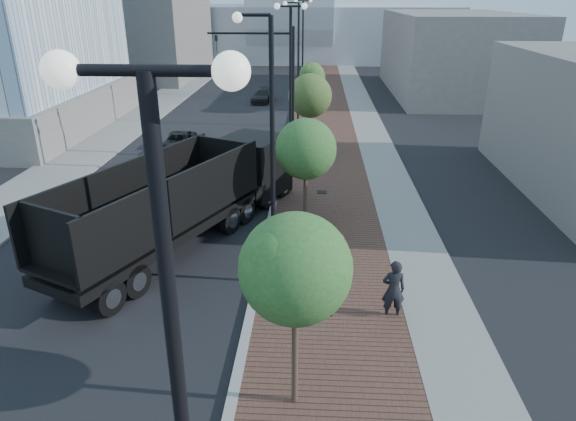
# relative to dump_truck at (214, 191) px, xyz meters

# --- Properties ---
(sidewalk) EXTENTS (7.00, 140.00, 0.12)m
(sidewalk) POSITION_rel_dump_truck_xyz_m (5.98, 25.00, -1.53)
(sidewalk) COLOR #4C2D23
(sidewalk) RESTS_ON ground
(concrete_strip) EXTENTS (2.40, 140.00, 0.13)m
(concrete_strip) POSITION_rel_dump_truck_xyz_m (8.68, 25.00, -1.53)
(concrete_strip) COLOR slate
(concrete_strip) RESTS_ON ground
(curb) EXTENTS (0.30, 140.00, 0.14)m
(curb) POSITION_rel_dump_truck_xyz_m (2.48, 25.00, -1.52)
(curb) COLOR gray
(curb) RESTS_ON ground
(west_sidewalk) EXTENTS (4.00, 140.00, 0.12)m
(west_sidewalk) POSITION_rel_dump_truck_xyz_m (-10.52, 25.00, -1.53)
(west_sidewalk) COLOR slate
(west_sidewalk) RESTS_ON ground
(dump_truck) EXTENTS (8.29, 13.68, 3.77)m
(dump_truck) POSITION_rel_dump_truck_xyz_m (0.00, 0.00, 0.00)
(dump_truck) COLOR black
(dump_truck) RESTS_ON ground
(white_sedan) EXTENTS (1.86, 4.16, 1.33)m
(white_sedan) POSITION_rel_dump_truck_xyz_m (-2.88, 1.05, -0.93)
(white_sedan) COLOR silver
(white_sedan) RESTS_ON ground
(dark_car_mid) EXTENTS (2.26, 4.35, 1.17)m
(dark_car_mid) POSITION_rel_dump_truck_xyz_m (-4.61, 11.72, -1.01)
(dark_car_mid) COLOR black
(dark_car_mid) RESTS_ON ground
(dark_car_far) EXTENTS (2.22, 4.26, 1.18)m
(dark_car_far) POSITION_rel_dump_truck_xyz_m (-0.68, 28.83, -1.00)
(dark_car_far) COLOR black
(dark_car_far) RESTS_ON ground
(pedestrian) EXTENTS (0.77, 0.52, 2.06)m
(pedestrian) POSITION_rel_dump_truck_xyz_m (7.05, -6.99, -0.56)
(pedestrian) COLOR black
(pedestrian) RESTS_ON ground
(streetlight_1) EXTENTS (1.44, 0.56, 9.21)m
(streetlight_1) POSITION_rel_dump_truck_xyz_m (2.97, -5.00, 2.75)
(streetlight_1) COLOR black
(streetlight_1) RESTS_ON ground
(streetlight_2) EXTENTS (1.72, 0.56, 9.28)m
(streetlight_2) POSITION_rel_dump_truck_xyz_m (3.08, 7.00, 3.23)
(streetlight_2) COLOR black
(streetlight_2) RESTS_ON ground
(streetlight_3) EXTENTS (1.44, 0.56, 9.21)m
(streetlight_3) POSITION_rel_dump_truck_xyz_m (2.97, 19.00, 2.75)
(streetlight_3) COLOR black
(streetlight_3) RESTS_ON ground
(streetlight_4) EXTENTS (1.72, 0.56, 9.28)m
(streetlight_4) POSITION_rel_dump_truck_xyz_m (3.08, 31.00, 3.23)
(streetlight_4) COLOR black
(streetlight_4) RESTS_ON ground
(traffic_mast) EXTENTS (5.09, 0.20, 8.00)m
(traffic_mast) POSITION_rel_dump_truck_xyz_m (2.18, 10.00, 3.39)
(traffic_mast) COLOR black
(traffic_mast) RESTS_ON ground
(tree_0) EXTENTS (2.63, 2.62, 5.26)m
(tree_0) POSITION_rel_dump_truck_xyz_m (4.13, -10.98, 2.35)
(tree_0) COLOR #382619
(tree_0) RESTS_ON ground
(tree_1) EXTENTS (2.63, 2.62, 4.91)m
(tree_1) POSITION_rel_dump_truck_xyz_m (4.13, 0.02, 2.00)
(tree_1) COLOR #382619
(tree_1) RESTS_ON ground
(tree_2) EXTENTS (2.81, 2.81, 5.09)m
(tree_2) POSITION_rel_dump_truck_xyz_m (4.13, 12.02, 2.08)
(tree_2) COLOR #382619
(tree_2) RESTS_ON ground
(tree_3) EXTENTS (2.22, 2.14, 4.35)m
(tree_3) POSITION_rel_dump_truck_xyz_m (4.13, 24.02, 1.68)
(tree_3) COLOR #382619
(tree_3) RESTS_ON ground
(convention_center) EXTENTS (50.00, 30.00, 50.00)m
(convention_center) POSITION_rel_dump_truck_xyz_m (0.48, 70.00, 4.41)
(convention_center) COLOR #A9AEB3
(convention_center) RESTS_ON ground
(commercial_block_nw) EXTENTS (14.00, 20.00, 10.00)m
(commercial_block_nw) POSITION_rel_dump_truck_xyz_m (-17.52, 45.00, 3.41)
(commercial_block_nw) COLOR #635E59
(commercial_block_nw) RESTS_ON ground
(commercial_block_ne) EXTENTS (12.00, 22.00, 8.00)m
(commercial_block_ne) POSITION_rel_dump_truck_xyz_m (18.48, 35.00, 2.41)
(commercial_block_ne) COLOR #67615C
(commercial_block_ne) RESTS_ON ground
(utility_cover_1) EXTENTS (0.50, 0.50, 0.02)m
(utility_cover_1) POSITION_rel_dump_truck_xyz_m (4.88, -7.00, -1.46)
(utility_cover_1) COLOR black
(utility_cover_1) RESTS_ON sidewalk
(utility_cover_2) EXTENTS (0.50, 0.50, 0.02)m
(utility_cover_2) POSITION_rel_dump_truck_xyz_m (4.88, 4.00, -1.46)
(utility_cover_2) COLOR black
(utility_cover_2) RESTS_ON sidewalk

